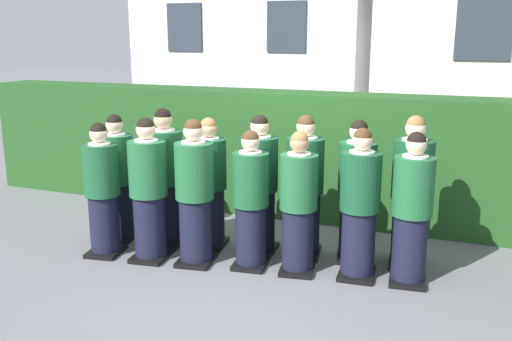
% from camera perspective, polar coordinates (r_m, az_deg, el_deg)
% --- Properties ---
extents(ground_plane, '(60.00, 60.00, 0.00)m').
position_cam_1_polar(ground_plane, '(6.39, -0.81, -9.66)').
color(ground_plane, slate).
extents(student_front_row_0, '(0.43, 0.50, 1.56)m').
position_cam_1_polar(student_front_row_0, '(6.75, -15.29, -2.20)').
color(student_front_row_0, black).
rests_on(student_front_row_0, ground).
extents(student_front_row_1, '(0.44, 0.54, 1.64)m').
position_cam_1_polar(student_front_row_1, '(6.47, -10.83, -2.26)').
color(student_front_row_1, black).
rests_on(student_front_row_1, ground).
extents(student_front_row_2, '(0.44, 0.52, 1.65)m').
position_cam_1_polar(student_front_row_2, '(6.28, -6.22, -2.58)').
color(student_front_row_2, black).
rests_on(student_front_row_2, ground).
extents(student_front_row_3, '(0.41, 0.51, 1.54)m').
position_cam_1_polar(student_front_row_3, '(6.16, -0.55, -3.32)').
color(student_front_row_3, black).
rests_on(student_front_row_3, ground).
extents(student_front_row_4, '(0.43, 0.50, 1.55)m').
position_cam_1_polar(student_front_row_4, '(6.03, 4.31, -3.66)').
color(student_front_row_4, black).
rests_on(student_front_row_4, ground).
extents(student_front_row_5, '(0.42, 0.52, 1.61)m').
position_cam_1_polar(student_front_row_5, '(5.98, 10.45, -3.73)').
color(student_front_row_5, black).
rests_on(student_front_row_5, ground).
extents(student_front_row_6, '(0.42, 0.49, 1.59)m').
position_cam_1_polar(student_front_row_6, '(5.96, 15.50, -4.14)').
color(student_front_row_6, black).
rests_on(student_front_row_6, ground).
extents(student_rear_row_0, '(0.43, 0.50, 1.59)m').
position_cam_1_polar(student_rear_row_0, '(7.19, -13.84, -1.05)').
color(student_rear_row_0, black).
rests_on(student_rear_row_0, ground).
extents(student_rear_row_1, '(0.46, 0.54, 1.69)m').
position_cam_1_polar(student_rear_row_1, '(6.89, -9.17, -1.04)').
color(student_rear_row_1, black).
rests_on(student_rear_row_1, ground).
extents(student_rear_row_2, '(0.44, 0.53, 1.59)m').
position_cam_1_polar(student_rear_row_2, '(6.77, -4.73, -1.62)').
color(student_rear_row_2, black).
rests_on(student_rear_row_2, ground).
extents(student_rear_row_3, '(0.43, 0.50, 1.65)m').
position_cam_1_polar(student_rear_row_3, '(6.57, 0.36, -1.78)').
color(student_rear_row_3, black).
rests_on(student_rear_row_3, ground).
extents(student_rear_row_4, '(0.46, 0.53, 1.66)m').
position_cam_1_polar(student_rear_row_4, '(6.48, 4.95, -1.99)').
color(student_rear_row_4, black).
rests_on(student_rear_row_4, ground).
extents(student_rear_row_5, '(0.46, 0.53, 1.62)m').
position_cam_1_polar(student_rear_row_5, '(6.44, 10.13, -2.39)').
color(student_rear_row_5, black).
rests_on(student_rear_row_5, ground).
extents(student_rear_row_6, '(0.44, 0.55, 1.69)m').
position_cam_1_polar(student_rear_row_6, '(6.40, 15.45, -2.47)').
color(student_rear_row_6, black).
rests_on(student_rear_row_6, ground).
extents(hedge, '(10.32, 0.70, 1.75)m').
position_cam_1_polar(hedge, '(7.95, 4.73, 1.58)').
color(hedge, '#214C1E').
rests_on(hedge, ground).
extents(school_building_main, '(5.96, 4.38, 6.03)m').
position_cam_1_polar(school_building_main, '(15.13, 1.04, 15.75)').
color(school_building_main, silver).
rests_on(school_building_main, ground).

